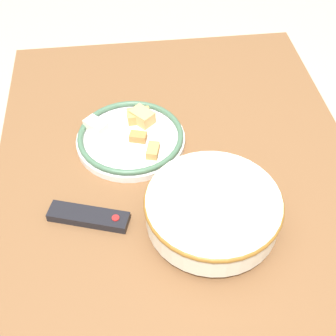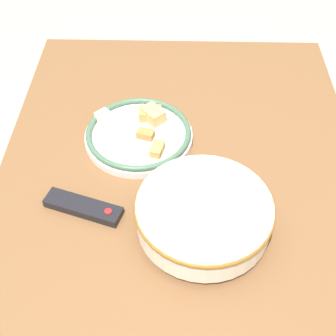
% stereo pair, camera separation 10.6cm
% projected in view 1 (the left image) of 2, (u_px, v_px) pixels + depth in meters
% --- Properties ---
extents(ground_plane, '(8.00, 8.00, 0.00)m').
position_uv_depth(ground_plane, '(175.00, 306.00, 1.64)').
color(ground_plane, '#B7A88E').
extents(dining_table, '(1.13, 0.87, 0.71)m').
position_uv_depth(dining_table, '(178.00, 192.00, 1.19)').
color(dining_table, brown).
rests_on(dining_table, ground_plane).
extents(noodle_bowl, '(0.29, 0.29, 0.08)m').
position_uv_depth(noodle_bowl, '(213.00, 210.00, 0.97)').
color(noodle_bowl, silver).
rests_on(noodle_bowl, dining_table).
extents(food_plate, '(0.27, 0.27, 0.05)m').
position_uv_depth(food_plate, '(131.00, 137.00, 1.17)').
color(food_plate, white).
rests_on(food_plate, dining_table).
extents(tv_remote, '(0.10, 0.18, 0.02)m').
position_uv_depth(tv_remote, '(89.00, 217.00, 1.01)').
color(tv_remote, black).
rests_on(tv_remote, dining_table).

